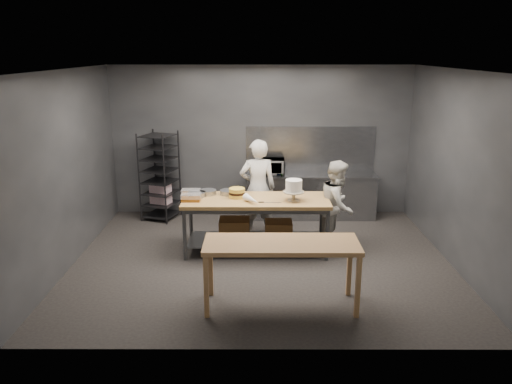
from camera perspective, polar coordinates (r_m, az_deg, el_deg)
ground at (r=8.14m, az=0.66°, el=-7.78°), size 6.00×6.00×0.00m
back_wall at (r=10.11m, az=0.57°, el=5.83°), size 6.00×0.04×3.00m
work_table at (r=8.30m, az=-0.13°, el=-3.06°), size 2.40×0.90×0.92m
near_counter at (r=6.47m, az=2.92°, el=-6.47°), size 2.00×0.70×0.90m
back_counter at (r=10.10m, az=6.25°, el=-0.39°), size 2.60×0.60×0.90m
splashback_panel at (r=10.18m, az=6.23°, el=4.94°), size 2.60×0.02×0.90m
speed_rack at (r=10.04m, az=-10.94°, el=1.71°), size 0.78×0.81×1.75m
chef_behind at (r=8.93m, az=0.20°, el=0.43°), size 0.69×0.50×1.78m
chef_right at (r=8.47m, az=9.31°, el=-1.52°), size 0.80×0.90×1.53m
microwave at (r=9.89m, az=1.67°, el=2.93°), size 0.54×0.37×0.30m
frosted_cake_stand at (r=8.05m, az=4.34°, el=0.54°), size 0.34×0.34×0.35m
layer_cake at (r=8.24m, az=-2.19°, el=-0.11°), size 0.26×0.26×0.16m
cake_pans at (r=8.42m, az=-5.25°, el=-0.11°), size 0.81×0.43×0.07m
piping_bag at (r=7.93m, az=-0.48°, el=-0.90°), size 0.30×0.39×0.12m
offset_spatula at (r=7.99m, az=1.24°, el=-1.19°), size 0.36×0.02×0.02m
pastry_clamshells at (r=8.27m, az=-7.45°, el=-0.35°), size 0.34×0.49×0.11m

